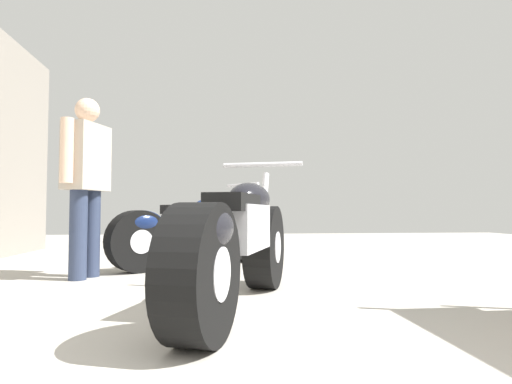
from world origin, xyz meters
name	(u,v)px	position (x,y,z in m)	size (l,w,h in m)	color
ground_plane	(225,283)	(0.00, 3.19, 0.00)	(15.30, 15.30, 0.00)	#A8A399
motorcycle_maroon_cruiser	(239,243)	(0.05, 2.18, 0.40)	(0.93, 2.02, 0.97)	black
motorcycle_black_naked	(194,231)	(-0.30, 4.23, 0.38)	(1.75, 1.25, 0.92)	black
mechanic_in_blue	(86,176)	(-1.23, 3.54, 0.91)	(0.36, 0.64, 1.61)	#2D3851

